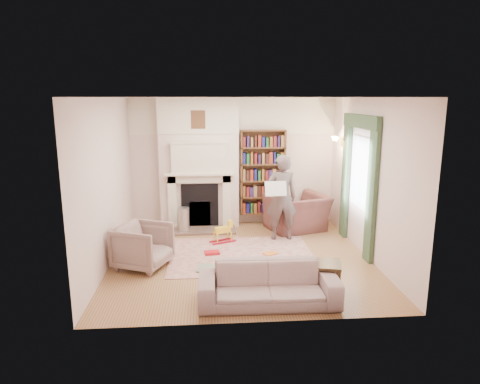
{
  "coord_description": "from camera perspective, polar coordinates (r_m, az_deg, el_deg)",
  "views": [
    {
      "loc": [
        -0.57,
        -7.17,
        2.79
      ],
      "look_at": [
        0.0,
        0.25,
        1.15
      ],
      "focal_mm": 32.0,
      "sensor_mm": 36.0,
      "label": 1
    }
  ],
  "objects": [
    {
      "name": "pelmet",
      "position": [
        8.07,
        15.82,
        9.05
      ],
      "size": [
        0.09,
        1.7,
        0.24
      ],
      "primitive_type": "cube",
      "color": "#2B432C",
      "rests_on": "wall_right"
    },
    {
      "name": "man_reading",
      "position": [
        8.49,
        5.54,
        -0.77
      ],
      "size": [
        0.65,
        0.44,
        1.72
      ],
      "primitive_type": "imported",
      "rotation": [
        0.0,
        0.0,
        3.19
      ],
      "color": "#564745",
      "rests_on": "floor"
    },
    {
      "name": "comic_annuals",
      "position": [
        7.48,
        2.34,
        -9.31
      ],
      "size": [
        0.82,
        0.95,
        0.02
      ],
      "color": "red",
      "rests_on": "rug"
    },
    {
      "name": "paraffin_heater",
      "position": [
        9.07,
        -7.52,
        -3.79
      ],
      "size": [
        0.27,
        0.27,
        0.55
      ],
      "primitive_type": "cylinder",
      "rotation": [
        0.0,
        0.0,
        -0.12
      ],
      "color": "#B4B8BC",
      "rests_on": "floor"
    },
    {
      "name": "armchair_reading",
      "position": [
        9.26,
        7.59,
        -2.74
      ],
      "size": [
        1.44,
        1.34,
        0.77
      ],
      "primitive_type": "imported",
      "rotation": [
        0.0,
        0.0,
        3.45
      ],
      "color": "#542F2D",
      "rests_on": "floor"
    },
    {
      "name": "bookcase",
      "position": [
        9.51,
        3.04,
        2.63
      ],
      "size": [
        1.0,
        0.24,
        1.85
      ],
      "primitive_type": "cube",
      "color": "brown",
      "rests_on": "floor"
    },
    {
      "name": "curtain_right",
      "position": [
        8.87,
        13.89,
        1.73
      ],
      "size": [
        0.07,
        0.32,
        2.4
      ],
      "primitive_type": "cube",
      "color": "#2B432C",
      "rests_on": "floor"
    },
    {
      "name": "coffee_table",
      "position": [
        6.49,
        10.04,
        -11.05
      ],
      "size": [
        0.79,
        0.6,
        0.45
      ],
      "primitive_type": null,
      "rotation": [
        0.0,
        0.0,
        -0.24
      ],
      "color": "#332411",
      "rests_on": "floor"
    },
    {
      "name": "wall_left",
      "position": [
        7.49,
        -17.27,
        1.17
      ],
      "size": [
        0.0,
        4.5,
        4.5
      ],
      "primitive_type": "plane",
      "rotation": [
        1.57,
        0.0,
        1.57
      ],
      "color": "silver",
      "rests_on": "floor"
    },
    {
      "name": "game_box_lid",
      "position": [
        7.88,
        -3.76,
        -8.06
      ],
      "size": [
        0.28,
        0.21,
        0.04
      ],
      "primitive_type": "cube",
      "rotation": [
        0.0,
        0.0,
        0.13
      ],
      "color": "red",
      "rests_on": "rug"
    },
    {
      "name": "window",
      "position": [
        8.19,
        15.73,
        2.54
      ],
      "size": [
        0.02,
        0.9,
        1.3
      ],
      "primitive_type": "cube",
      "color": "silver",
      "rests_on": "wall_right"
    },
    {
      "name": "board_game",
      "position": [
        7.22,
        -4.25,
        -10.12
      ],
      "size": [
        0.4,
        0.4,
        0.03
      ],
      "primitive_type": "cube",
      "rotation": [
        0.0,
        0.0,
        -0.17
      ],
      "color": "#C9CE48",
      "rests_on": "rug"
    },
    {
      "name": "wall_right",
      "position": [
        7.83,
        16.8,
        1.67
      ],
      "size": [
        0.0,
        4.5,
        4.5
      ],
      "primitive_type": "plane",
      "rotation": [
        1.57,
        0.0,
        -1.57
      ],
      "color": "silver",
      "rests_on": "floor"
    },
    {
      "name": "fireplace",
      "position": [
        9.33,
        -5.46,
        3.72
      ],
      "size": [
        1.7,
        0.58,
        2.8
      ],
      "color": "silver",
      "rests_on": "floor"
    },
    {
      "name": "curtain_left",
      "position": [
        7.58,
        17.16,
        -0.25
      ],
      "size": [
        0.07,
        0.32,
        2.4
      ],
      "primitive_type": "cube",
      "color": "#2B432C",
      "rests_on": "floor"
    },
    {
      "name": "floor",
      "position": [
        7.72,
        0.14,
        -8.77
      ],
      "size": [
        4.5,
        4.5,
        0.0
      ],
      "primitive_type": "plane",
      "color": "brown",
      "rests_on": "ground"
    },
    {
      "name": "wall_front",
      "position": [
        5.15,
        2.14,
        -3.26
      ],
      "size": [
        4.5,
        0.0,
        4.5
      ],
      "primitive_type": "plane",
      "rotation": [
        -1.57,
        0.0,
        0.0
      ],
      "color": "silver",
      "rests_on": "floor"
    },
    {
      "name": "sofa",
      "position": [
        6.04,
        3.8,
        -12.14
      ],
      "size": [
        1.94,
        0.8,
        0.56
      ],
      "primitive_type": "imported",
      "rotation": [
        0.0,
        0.0,
        -0.02
      ],
      "color": "#BBAC9A",
      "rests_on": "floor"
    },
    {
      "name": "rug",
      "position": [
        7.84,
        0.21,
        -8.39
      ],
      "size": [
        2.58,
        1.99,
        0.01
      ],
      "primitive_type": "cube",
      "rotation": [
        0.0,
        0.0,
        -0.01
      ],
      "color": "beige",
      "rests_on": "floor"
    },
    {
      "name": "wall_sconce",
      "position": [
        9.1,
        12.32,
        6.53
      ],
      "size": [
        0.2,
        0.24,
        0.24
      ],
      "primitive_type": null,
      "color": "gold",
      "rests_on": "wall_right"
    },
    {
      "name": "newspaper",
      "position": [
        8.23,
        4.78,
        0.45
      ],
      "size": [
        0.42,
        0.14,
        0.28
      ],
      "primitive_type": "cube",
      "rotation": [
        -0.35,
        0.0,
        0.05
      ],
      "color": "white",
      "rests_on": "man_reading"
    },
    {
      "name": "rocking_horse",
      "position": [
        8.42,
        -2.33,
        -5.37
      ],
      "size": [
        0.53,
        0.38,
        0.44
      ],
      "primitive_type": null,
      "rotation": [
        0.0,
        0.0,
        0.41
      ],
      "color": "yellow",
      "rests_on": "rug"
    },
    {
      "name": "ceiling",
      "position": [
        7.19,
        0.16,
        12.5
      ],
      "size": [
        4.5,
        4.5,
        0.0
      ],
      "primitive_type": "plane",
      "rotation": [
        3.14,
        0.0,
        0.0
      ],
      "color": "white",
      "rests_on": "wall_back"
    },
    {
      "name": "armchair_left",
      "position": [
        7.38,
        -12.81,
        -7.05
      ],
      "size": [
        1.06,
        1.05,
        0.74
      ],
      "primitive_type": "imported",
      "rotation": [
        0.0,
        0.0,
        1.17
      ],
      "color": "#B3A094",
      "rests_on": "floor"
    },
    {
      "name": "wall_back",
      "position": [
        9.54,
        -0.93,
        4.05
      ],
      "size": [
        4.5,
        0.0,
        4.5
      ],
      "primitive_type": "plane",
      "rotation": [
        1.57,
        0.0,
        0.0
      ],
      "color": "silver",
      "rests_on": "floor"
    }
  ]
}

